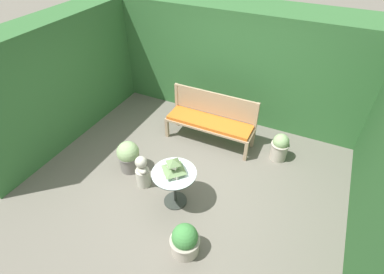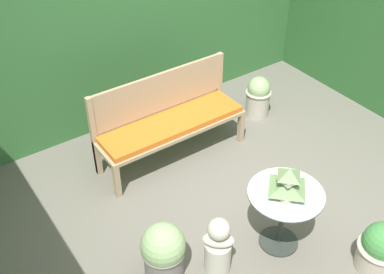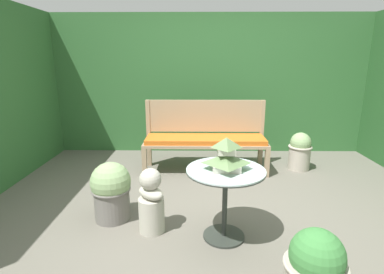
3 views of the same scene
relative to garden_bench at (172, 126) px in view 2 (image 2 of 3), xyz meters
name	(u,v)px [view 2 (image 2 of 3)]	position (x,y,z in m)	size (l,w,h in m)	color
ground	(247,215)	(0.10, -1.19, -0.42)	(30.00, 30.00, 0.00)	#666056
foliage_hedge_back	(110,18)	(0.10, 1.50, 0.69)	(6.40, 1.10, 2.22)	#336633
garden_bench	(172,126)	(0.00, 0.00, 0.00)	(1.68, 0.49, 0.49)	tan
bench_backrest	(160,96)	(0.00, 0.23, 0.27)	(1.68, 0.06, 0.97)	tan
patio_table	(284,204)	(0.12, -1.62, 0.08)	(0.67, 0.67, 0.64)	#2D332D
pagoda_birdhouse	(288,183)	(0.12, -1.62, 0.33)	(0.30, 0.30, 0.27)	beige
garden_bust	(218,247)	(-0.53, -1.53, -0.14)	(0.31, 0.30, 0.60)	#B7B2A3
potted_plant_hedge_corner	(381,249)	(0.64, -2.31, -0.19)	(0.41, 0.41, 0.49)	#ADA393
potted_plant_bench_right	(163,252)	(-0.94, -1.32, -0.12)	(0.38, 0.38, 0.58)	slate
potted_plant_bench_left	(258,96)	(1.34, 0.09, -0.15)	(0.33, 0.33, 0.53)	#ADA393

